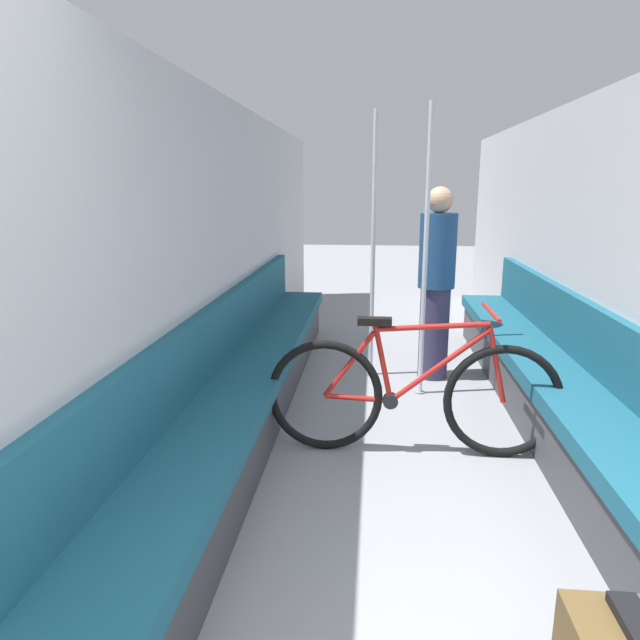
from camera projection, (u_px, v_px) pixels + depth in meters
name	position (u px, v px, depth m)	size (l,w,h in m)	color
wall_left	(211.00, 261.00, 3.82)	(0.10, 9.22, 2.20)	#B2B2B7
wall_right	(609.00, 266.00, 3.58)	(0.10, 9.22, 2.20)	#B2B2B7
bench_seat_row_left	(250.00, 381.00, 3.91)	(0.48, 4.97, 0.86)	#3D3D42
bench_seat_row_right	(557.00, 391.00, 3.72)	(0.48, 4.97, 0.86)	#3D3D42
bicycle	(412.00, 395.00, 3.41)	(1.75, 0.46, 0.90)	black
grab_pole_near	(425.00, 259.00, 4.25)	(0.08, 0.08, 2.18)	gray
grab_pole_far	(373.00, 252.00, 4.70)	(0.08, 0.08, 2.18)	gray
passenger_standing	(436.00, 282.00, 4.69)	(0.30, 0.30, 1.59)	#332D4C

